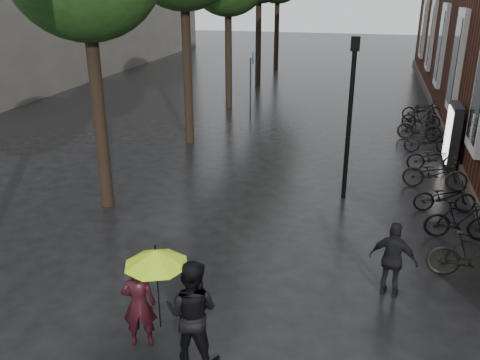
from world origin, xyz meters
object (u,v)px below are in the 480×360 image
(person_burgundy, at_px, (139,304))
(pedestrian_walking, at_px, (393,260))
(lamp_post, at_px, (351,104))
(parked_bicycles, at_px, (434,156))
(ad_lightbox, at_px, (452,136))
(person_black, at_px, (192,312))

(person_burgundy, xyz_separation_m, pedestrian_walking, (4.01, 2.50, -0.00))
(lamp_post, bearing_deg, parked_bicycles, 49.21)
(parked_bicycles, height_order, ad_lightbox, ad_lightbox)
(pedestrian_walking, height_order, lamp_post, lamp_post)
(ad_lightbox, bearing_deg, pedestrian_walking, -102.72)
(pedestrian_walking, relative_size, parked_bicycles, 0.11)
(person_black, relative_size, ad_lightbox, 0.86)
(pedestrian_walking, relative_size, lamp_post, 0.35)
(pedestrian_walking, distance_m, parked_bicycles, 7.76)
(pedestrian_walking, bearing_deg, parked_bicycles, -87.45)
(pedestrian_walking, bearing_deg, person_black, 54.36)
(lamp_post, bearing_deg, person_burgundy, -111.93)
(person_burgundy, distance_m, pedestrian_walking, 4.73)
(person_burgundy, xyz_separation_m, lamp_post, (2.85, 7.09, 1.89))
(person_black, height_order, pedestrian_walking, person_black)
(person_burgundy, relative_size, ad_lightbox, 0.74)
(pedestrian_walking, xyz_separation_m, lamp_post, (-1.16, 4.59, 1.89))
(person_burgundy, bearing_deg, lamp_post, -129.29)
(person_burgundy, height_order, parked_bicycles, person_burgundy)
(person_black, bearing_deg, lamp_post, -103.64)
(person_black, relative_size, parked_bicycles, 0.13)
(person_burgundy, xyz_separation_m, ad_lightbox, (6.00, 10.57, 0.27))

